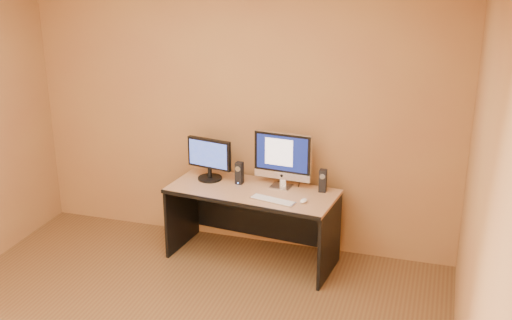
# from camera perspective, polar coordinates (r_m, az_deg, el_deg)

# --- Properties ---
(walls) EXTENTS (4.00, 4.00, 2.60)m
(walls) POSITION_cam_1_polar(r_m,az_deg,el_deg) (4.06, -10.38, -2.39)
(walls) COLOR olive
(walls) RESTS_ON ground
(desk) EXTENTS (1.52, 0.79, 0.68)m
(desk) POSITION_cam_1_polar(r_m,az_deg,el_deg) (5.73, -0.33, -5.80)
(desk) COLOR tan
(desk) RESTS_ON ground
(imac) EXTENTS (0.54, 0.24, 0.50)m
(imac) POSITION_cam_1_polar(r_m,az_deg,el_deg) (5.57, 2.29, -0.01)
(imac) COLOR silver
(imac) RESTS_ON desk
(second_monitor) EXTENTS (0.47, 0.30, 0.38)m
(second_monitor) POSITION_cam_1_polar(r_m,az_deg,el_deg) (5.78, -4.16, 0.06)
(second_monitor) COLOR black
(second_monitor) RESTS_ON desk
(speaker_left) EXTENTS (0.07, 0.07, 0.20)m
(speaker_left) POSITION_cam_1_polar(r_m,az_deg,el_deg) (5.70, -1.49, -1.17)
(speaker_left) COLOR black
(speaker_left) RESTS_ON desk
(speaker_right) EXTENTS (0.06, 0.07, 0.20)m
(speaker_right) POSITION_cam_1_polar(r_m,az_deg,el_deg) (5.55, 5.96, -1.84)
(speaker_right) COLOR black
(speaker_right) RESTS_ON desk
(keyboard) EXTENTS (0.41, 0.19, 0.02)m
(keyboard) POSITION_cam_1_polar(r_m,az_deg,el_deg) (5.36, 1.49, -3.59)
(keyboard) COLOR silver
(keyboard) RESTS_ON desk
(mouse) EXTENTS (0.07, 0.10, 0.03)m
(mouse) POSITION_cam_1_polar(r_m,az_deg,el_deg) (5.35, 4.26, -3.62)
(mouse) COLOR white
(mouse) RESTS_ON desk
(cable_a) EXTENTS (0.03, 0.20, 0.01)m
(cable_a) POSITION_cam_1_polar(r_m,az_deg,el_deg) (5.75, 3.89, -2.02)
(cable_a) COLOR black
(cable_a) RESTS_ON desk
(cable_b) EXTENTS (0.11, 0.13, 0.01)m
(cable_b) POSITION_cam_1_polar(r_m,az_deg,el_deg) (5.79, 2.35, -1.85)
(cable_b) COLOR black
(cable_b) RESTS_ON desk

